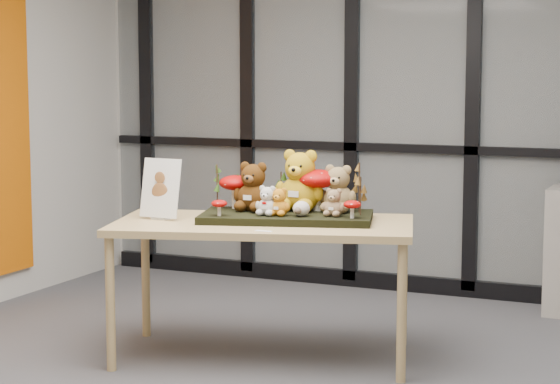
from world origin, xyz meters
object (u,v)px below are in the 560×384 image
at_px(bear_white_bow, 267,199).
at_px(sign_holder, 160,191).
at_px(mushroom_front_right, 352,208).
at_px(display_table, 263,233).
at_px(diorama_tray, 287,217).
at_px(bear_pooh_yellow, 300,177).
at_px(plush_cream_hedgehog, 301,208).
at_px(bear_tan_back, 338,186).
at_px(mushroom_front_left, 219,207).
at_px(bear_beige_small, 334,201).
at_px(mushroom_back_right, 318,188).
at_px(bear_small_yellow, 279,200).
at_px(mushroom_back_left, 235,190).
at_px(bear_brown_medium, 253,184).

distance_m(bear_white_bow, sign_holder, 0.62).
bearing_deg(mushroom_front_right, display_table, -172.69).
bearing_deg(sign_holder, display_table, 17.16).
bearing_deg(sign_holder, diorama_tray, 22.45).
height_order(bear_pooh_yellow, plush_cream_hedgehog, bear_pooh_yellow).
distance_m(bear_tan_back, mushroom_front_left, 0.69).
height_order(bear_beige_small, plush_cream_hedgehog, bear_beige_small).
bearing_deg(mushroom_back_right, plush_cream_hedgehog, -90.22).
height_order(bear_small_yellow, sign_holder, sign_holder).
distance_m(diorama_tray, bear_beige_small, 0.30).
relative_size(bear_beige_small, mushroom_front_left, 1.72).
bearing_deg(mushroom_back_right, bear_small_yellow, -114.39).
xyz_separation_m(bear_small_yellow, mushroom_back_left, (-0.35, 0.17, 0.02)).
bearing_deg(mushroom_back_left, mushroom_front_left, -80.29).
xyz_separation_m(bear_brown_medium, bear_white_bow, (0.15, -0.13, -0.06)).
xyz_separation_m(diorama_tray, mushroom_back_right, (0.12, 0.17, 0.15)).
distance_m(bear_pooh_yellow, bear_tan_back, 0.22).
distance_m(mushroom_back_left, sign_holder, 0.44).
bearing_deg(mushroom_back_right, mushroom_front_right, -35.18).
height_order(plush_cream_hedgehog, mushroom_back_left, mushroom_back_left).
distance_m(mushroom_front_right, sign_holder, 1.09).
distance_m(bear_tan_back, bear_white_bow, 0.43).
distance_m(bear_small_yellow, mushroom_front_right, 0.41).
xyz_separation_m(plush_cream_hedgehog, sign_holder, (-0.79, -0.17, 0.08)).
distance_m(mushroom_back_right, mushroom_front_left, 0.59).
xyz_separation_m(bear_white_bow, mushroom_front_right, (0.47, 0.08, -0.04)).
bearing_deg(bear_brown_medium, plush_cream_hedgehog, -31.60).
distance_m(bear_white_bow, mushroom_front_right, 0.47).
bearing_deg(mushroom_front_right, mushroom_front_left, -163.08).
relative_size(mushroom_back_left, mushroom_front_right, 1.98).
distance_m(bear_brown_medium, mushroom_front_left, 0.29).
distance_m(display_table, plush_cream_hedgehog, 0.27).
height_order(bear_tan_back, plush_cream_hedgehog, bear_tan_back).
height_order(display_table, mushroom_front_left, mushroom_front_left).
height_order(bear_brown_medium, bear_white_bow, bear_brown_medium).
distance_m(bear_small_yellow, mushroom_back_left, 0.39).
bearing_deg(bear_tan_back, mushroom_front_left, -158.35).
xyz_separation_m(display_table, mushroom_back_left, (-0.25, 0.16, 0.21)).
relative_size(display_table, bear_pooh_yellow, 4.76).
xyz_separation_m(bear_pooh_yellow, mushroom_back_right, (0.10, 0.03, -0.06)).
relative_size(display_table, bear_beige_small, 10.76).
relative_size(bear_small_yellow, mushroom_front_left, 1.76).
distance_m(bear_small_yellow, mushroom_front_left, 0.33).
bearing_deg(mushroom_front_left, bear_pooh_yellow, 50.01).
height_order(bear_beige_small, mushroom_back_right, mushroom_back_right).
height_order(bear_brown_medium, sign_holder, bear_brown_medium).
bearing_deg(bear_small_yellow, mushroom_front_left, -170.80).
bearing_deg(mushroom_back_right, bear_brown_medium, -155.95).
bearing_deg(mushroom_front_right, bear_white_bow, -169.92).
bearing_deg(display_table, bear_white_bow, -44.40).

